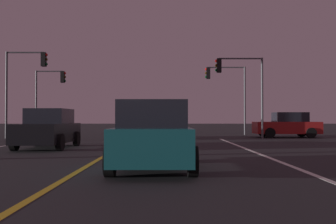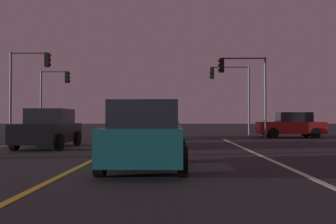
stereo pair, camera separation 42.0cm
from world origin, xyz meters
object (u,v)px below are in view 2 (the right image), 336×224
(car_oncoming, at_px, (49,129))
(traffic_light_far_right, at_px, (230,84))
(car_ahead_far, at_px, (165,126))
(traffic_light_near_left, at_px, (30,75))
(car_crossing_side, at_px, (291,125))
(traffic_light_far_left, at_px, (55,88))
(traffic_light_near_right, at_px, (242,78))
(car_lead_same_lane, at_px, (146,136))

(car_oncoming, height_order, traffic_light_far_right, traffic_light_far_right)
(car_ahead_far, relative_size, traffic_light_near_left, 0.77)
(car_oncoming, xyz_separation_m, traffic_light_near_left, (-3.99, 7.98, 3.29))
(car_crossing_side, height_order, traffic_light_far_left, traffic_light_far_left)
(car_crossing_side, bearing_deg, traffic_light_far_right, -48.51)
(traffic_light_near_right, height_order, traffic_light_far_right, traffic_light_far_right)
(traffic_light_near_right, distance_m, traffic_light_near_left, 13.71)
(car_crossing_side, relative_size, car_oncoming, 1.00)
(car_ahead_far, distance_m, traffic_light_near_left, 9.39)
(car_ahead_far, relative_size, car_oncoming, 1.00)
(traffic_light_far_right, height_order, traffic_light_far_left, traffic_light_far_right)
(car_ahead_far, bearing_deg, traffic_light_far_right, -41.46)
(traffic_light_near_right, xyz_separation_m, traffic_light_far_right, (-0.04, 5.50, 0.13))
(car_oncoming, xyz_separation_m, traffic_light_near_right, (9.71, 7.98, 3.04))
(traffic_light_near_right, bearing_deg, car_oncoming, 39.40)
(car_oncoming, height_order, traffic_light_far_left, traffic_light_far_left)
(traffic_light_near_left, distance_m, traffic_light_far_left, 5.51)
(car_crossing_side, distance_m, traffic_light_far_right, 6.25)
(car_ahead_far, height_order, traffic_light_far_left, traffic_light_far_left)
(traffic_light_far_left, bearing_deg, car_oncoming, -73.10)
(traffic_light_near_right, bearing_deg, traffic_light_near_left, 0.00)
(traffic_light_near_left, height_order, traffic_light_far_right, traffic_light_near_left)
(car_oncoming, bearing_deg, traffic_light_far_left, -163.10)
(car_crossing_side, xyz_separation_m, car_ahead_far, (-8.44, -1.49, 0.00))
(car_crossing_side, distance_m, traffic_light_near_right, 4.89)
(traffic_light_far_right, xyz_separation_m, traffic_light_far_left, (-13.77, 0.00, -0.25))
(car_oncoming, height_order, traffic_light_near_right, traffic_light_near_right)
(car_lead_same_lane, height_order, traffic_light_near_left, traffic_light_near_left)
(car_ahead_far, height_order, traffic_light_near_right, traffic_light_near_right)
(traffic_light_far_right, bearing_deg, car_lead_same_lane, 76.44)
(traffic_light_near_left, relative_size, traffic_light_far_right, 1.04)
(traffic_light_far_right, bearing_deg, car_oncoming, 54.32)
(car_lead_same_lane, bearing_deg, traffic_light_near_left, 30.68)
(car_crossing_side, xyz_separation_m, traffic_light_near_right, (-3.53, -1.47, 3.04))
(traffic_light_far_right, bearing_deg, traffic_light_far_left, -0.00)
(car_lead_same_lane, xyz_separation_m, traffic_light_near_right, (4.93, 14.79, 3.04))
(traffic_light_near_left, bearing_deg, traffic_light_near_right, 0.00)
(car_oncoming, bearing_deg, traffic_light_near_right, 129.40)
(car_lead_same_lane, xyz_separation_m, car_oncoming, (-4.78, 6.81, 0.00))
(car_lead_same_lane, bearing_deg, car_ahead_far, -0.07)
(traffic_light_near_left, bearing_deg, car_ahead_far, -0.12)
(car_lead_same_lane, xyz_separation_m, traffic_light_far_right, (4.89, 20.29, 3.17))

